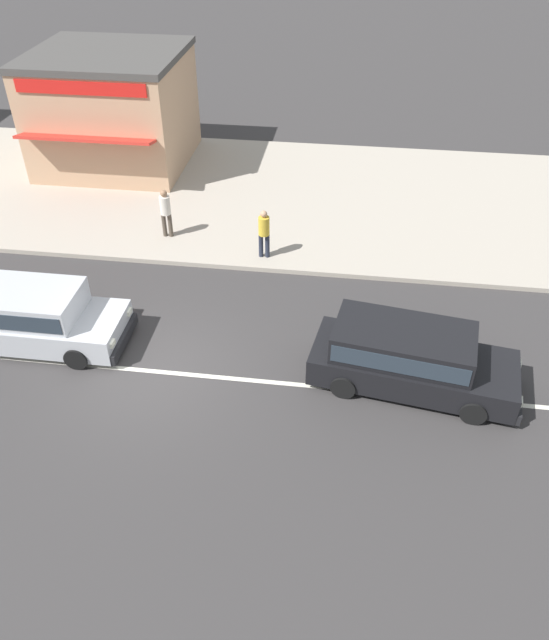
# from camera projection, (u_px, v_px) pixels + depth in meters

# --- Properties ---
(ground_plane) EXTENTS (160.00, 160.00, 0.00)m
(ground_plane) POSITION_uv_depth(u_px,v_px,m) (152.00, 371.00, 15.46)
(ground_plane) COLOR #383535
(lane_centre_stripe) EXTENTS (50.40, 0.14, 0.01)m
(lane_centre_stripe) POSITION_uv_depth(u_px,v_px,m) (152.00, 371.00, 15.45)
(lane_centre_stripe) COLOR silver
(lane_centre_stripe) RESTS_ON ground
(kerb_strip) EXTENTS (68.00, 10.00, 0.15)m
(kerb_strip) POSITION_uv_depth(u_px,v_px,m) (228.00, 193.00, 23.11)
(kerb_strip) COLOR #ADA393
(kerb_strip) RESTS_ON ground
(minivan_black_1) EXTENTS (5.10, 2.55, 1.56)m
(minivan_black_1) POSITION_uv_depth(u_px,v_px,m) (409.00, 356.00, 14.63)
(minivan_black_1) COLOR black
(minivan_black_1) RESTS_ON ground
(minivan_silver_5) EXTENTS (4.73, 2.01, 1.56)m
(minivan_silver_5) POSITION_uv_depth(u_px,v_px,m) (27.00, 314.00, 15.92)
(minivan_silver_5) COLOR #B7BABF
(minivan_silver_5) RESTS_ON ground
(pedestrian_mid_kerb) EXTENTS (0.34, 0.34, 1.63)m
(pedestrian_mid_kerb) POSITION_uv_depth(u_px,v_px,m) (165.00, 210.00, 19.88)
(pedestrian_mid_kerb) COLOR #4C4238
(pedestrian_mid_kerb) RESTS_ON kerb_strip
(pedestrian_by_shop) EXTENTS (0.34, 0.34, 1.58)m
(pedestrian_by_shop) POSITION_uv_depth(u_px,v_px,m) (264.00, 231.00, 18.89)
(pedestrian_by_shop) COLOR #232838
(pedestrian_by_shop) RESTS_ON kerb_strip
(shopfront_mid_block) EXTENTS (5.54, 6.01, 4.22)m
(shopfront_mid_block) POSITION_uv_depth(u_px,v_px,m) (113.00, 109.00, 23.96)
(shopfront_mid_block) COLOR tan
(shopfront_mid_block) RESTS_ON kerb_strip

